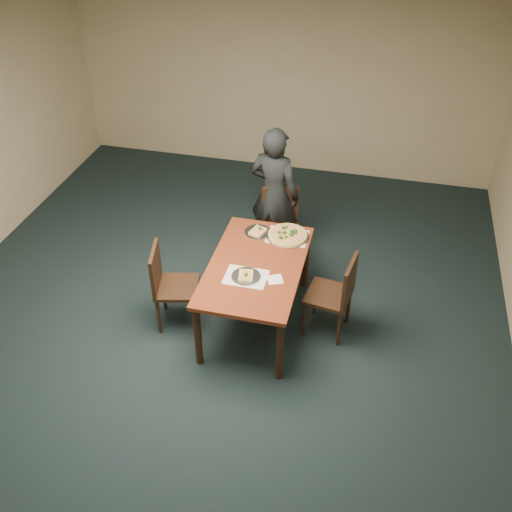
% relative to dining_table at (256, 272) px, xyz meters
% --- Properties ---
extents(ground, '(8.00, 8.00, 0.00)m').
position_rel_dining_table_xyz_m(ground, '(-0.42, -0.60, -0.66)').
color(ground, black).
rests_on(ground, ground).
extents(room_shell, '(8.00, 8.00, 8.00)m').
position_rel_dining_table_xyz_m(room_shell, '(-0.42, -0.60, 1.08)').
color(room_shell, tan).
rests_on(room_shell, ground).
extents(dining_table, '(0.90, 1.50, 0.75)m').
position_rel_dining_table_xyz_m(dining_table, '(0.00, 0.00, 0.00)').
color(dining_table, '#5B2312').
rests_on(dining_table, ground).
extents(chair_far, '(0.52, 0.52, 0.91)m').
position_rel_dining_table_xyz_m(chair_far, '(0.02, 1.12, -0.14)').
color(chair_far, black).
rests_on(chair_far, ground).
extents(chair_left, '(0.50, 0.50, 0.91)m').
position_rel_dining_table_xyz_m(chair_left, '(-0.85, -0.20, -0.14)').
color(chair_left, black).
rests_on(chair_left, ground).
extents(chair_right, '(0.48, 0.48, 0.91)m').
position_rel_dining_table_xyz_m(chair_right, '(0.80, 0.05, -0.14)').
color(chair_right, black).
rests_on(chair_right, ground).
extents(diner, '(0.66, 0.50, 1.61)m').
position_rel_dining_table_xyz_m(diner, '(-0.09, 1.24, 0.15)').
color(diner, black).
rests_on(diner, ground).
extents(placemat_main, '(0.42, 0.32, 0.00)m').
position_rel_dining_table_xyz_m(placemat_main, '(0.21, 0.53, 0.09)').
color(placemat_main, white).
rests_on(placemat_main, dining_table).
extents(placemat_near, '(0.40, 0.30, 0.00)m').
position_rel_dining_table_xyz_m(placemat_near, '(-0.05, -0.21, 0.09)').
color(placemat_near, white).
rests_on(placemat_near, dining_table).
extents(pizza_pan, '(0.45, 0.45, 0.07)m').
position_rel_dining_table_xyz_m(pizza_pan, '(0.21, 0.53, 0.12)').
color(pizza_pan, silver).
rests_on(pizza_pan, dining_table).
extents(slice_plate_near, '(0.28, 0.28, 0.06)m').
position_rel_dining_table_xyz_m(slice_plate_near, '(-0.05, -0.21, 0.11)').
color(slice_plate_near, silver).
rests_on(slice_plate_near, dining_table).
extents(slice_plate_far, '(0.28, 0.28, 0.06)m').
position_rel_dining_table_xyz_m(slice_plate_far, '(-0.11, 0.53, 0.10)').
color(slice_plate_far, silver).
rests_on(slice_plate_far, dining_table).
extents(napkin, '(0.18, 0.18, 0.01)m').
position_rel_dining_table_xyz_m(napkin, '(0.23, -0.19, 0.09)').
color(napkin, white).
rests_on(napkin, dining_table).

